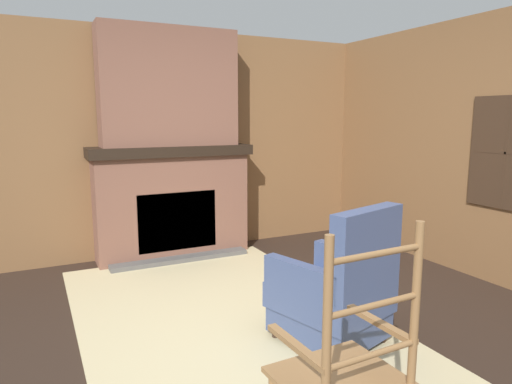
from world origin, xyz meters
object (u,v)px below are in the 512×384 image
at_px(armchair, 335,295).
at_px(decorative_plate_on_mantel, 162,132).
at_px(firewood_stack, 344,246).
at_px(oil_lamp_vase, 120,137).
at_px(storage_case, 194,140).

xyz_separation_m(armchair, decorative_plate_on_mantel, (-2.55, -0.50, 1.04)).
distance_m(firewood_stack, oil_lamp_vase, 2.81).
distance_m(armchair, decorative_plate_on_mantel, 2.80).
bearing_deg(firewood_stack, storage_case, -116.59).
relative_size(armchair, firewood_stack, 2.15).
bearing_deg(oil_lamp_vase, storage_case, 89.99).
relative_size(firewood_stack, storage_case, 2.17).
bearing_deg(storage_case, oil_lamp_vase, -90.01).
relative_size(armchair, decorative_plate_on_mantel, 3.33).
distance_m(armchair, oil_lamp_vase, 2.88).
distance_m(armchair, firewood_stack, 2.27).
relative_size(oil_lamp_vase, decorative_plate_on_mantel, 1.00).
xyz_separation_m(oil_lamp_vase, storage_case, (0.00, 0.81, -0.05)).
height_order(storage_case, decorative_plate_on_mantel, decorative_plate_on_mantel).
height_order(oil_lamp_vase, storage_case, oil_lamp_vase).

